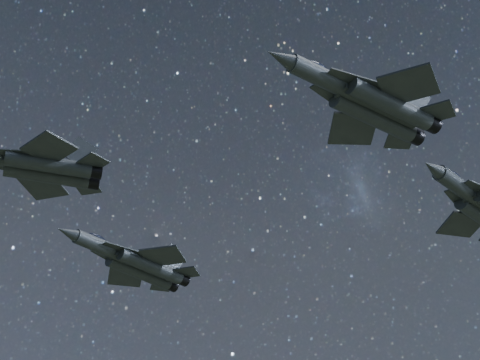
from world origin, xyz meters
name	(u,v)px	position (x,y,z in m)	size (l,w,h in m)	color
jet_lead	(34,165)	(-16.68, 5.28, 150.57)	(16.00, 11.30, 4.05)	#2C3237
jet_left	(135,263)	(-3.55, 20.76, 150.89)	(17.19, 11.29, 4.42)	#2C3237
jet_right	(369,102)	(7.57, -13.16, 150.43)	(17.53, 11.93, 4.40)	#2C3237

